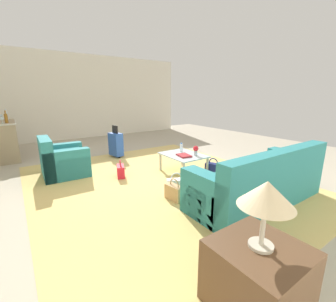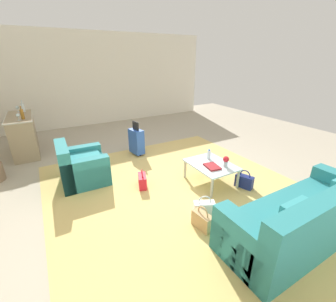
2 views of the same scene
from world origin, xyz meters
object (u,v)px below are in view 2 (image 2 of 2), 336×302
wine_glass_leftmost (18,116)px  couch (307,221)px  armchair (80,168)px  handbag_white (204,208)px  handbag_red (142,181)px  suitcase_blue (136,141)px  handbag_tan (202,220)px  bar_console (24,134)px  wine_bottle_clear (23,107)px  flower_vase (226,161)px  coffee_table_book (212,166)px  wine_glass_left_of_centre (17,108)px  wine_bottle_amber (22,114)px  water_bottle (209,155)px  coffee_table (211,166)px  handbag_navy (244,181)px

wine_glass_leftmost → couch: bearing=-146.5°
armchair → handbag_white: 2.50m
handbag_red → handbag_white: bearing=-158.9°
wine_glass_leftmost → suitcase_blue: (-1.01, -2.38, -0.72)m
handbag_white → handbag_tan: size_ratio=1.00×
bar_console → wine_bottle_clear: wine_bottle_clear is taller
handbag_tan → handbag_white: bearing=-43.1°
flower_vase → wine_bottle_clear: (4.16, 3.14, 0.56)m
coffee_table_book → handbag_tan: (-0.82, 0.84, -0.29)m
handbag_white → handbag_red: size_ratio=1.00×
wine_glass_left_of_centre → wine_bottle_clear: 0.14m
coffee_table_book → handbag_red: 1.33m
bar_console → wine_bottle_amber: size_ratio=4.83×
wine_glass_left_of_centre → handbag_tan: wine_glass_left_of_centre is taller
water_bottle → bar_console: 4.60m
suitcase_blue → handbag_white: (-2.73, 0.03, -0.23)m
coffee_table_book → wine_bottle_amber: bearing=51.4°
coffee_table → handbag_navy: 0.67m
suitcase_blue → wine_glass_left_of_centre: bearing=50.6°
coffee_table_book → wine_glass_leftmost: (3.13, 3.00, 0.66)m
water_bottle → wine_bottle_amber: wine_bottle_amber is taller
water_bottle → wine_glass_leftmost: (2.81, 3.18, 0.58)m
water_bottle → handbag_red: 1.40m
armchair → handbag_white: armchair is taller
handbag_white → handbag_tan: 0.28m
armchair → handbag_white: size_ratio=2.58×
wine_bottle_amber → bar_console: bearing=14.1°
water_bottle → wine_bottle_clear: wine_bottle_clear is taller
coffee_table → bar_console: bar_console is taller
wine_bottle_clear → handbag_white: wine_bottle_clear is taller
couch → wine_bottle_amber: 5.82m
flower_vase → suitcase_blue: size_ratio=0.24×
water_bottle → handbag_navy: (-0.65, -0.34, -0.37)m
bar_console → handbag_red: bar_console is taller
armchair → handbag_tan: bearing=-150.9°
wine_bottle_clear → handbag_tan: bearing=-156.9°
coffee_table_book → handbag_red: coffee_table_book is taller
coffee_table → wine_glass_left_of_centre: wine_glass_left_of_centre is taller
armchair → suitcase_blue: size_ratio=1.09×
wine_glass_leftmost → water_bottle: bearing=-131.5°
bar_console → wine_glass_left_of_centre: wine_glass_left_of_centre is taller
couch → bar_console: 6.19m
coffee_table → wine_glass_leftmost: wine_glass_leftmost is taller
handbag_white → handbag_red: bearing=21.1°
water_bottle → handbag_white: (-0.93, 0.83, -0.37)m
wine_glass_leftmost → bar_console: bearing=2.9°
couch → suitcase_blue: 3.88m
coffee_table → bar_console: (3.50, 3.10, 0.15)m
couch → handbag_tan: (0.85, 1.02, -0.18)m
wine_bottle_clear → handbag_red: 3.98m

